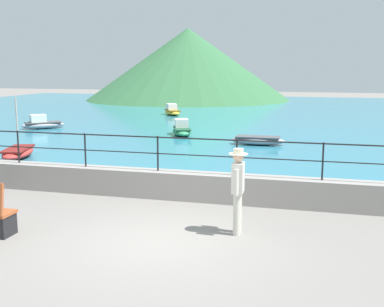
# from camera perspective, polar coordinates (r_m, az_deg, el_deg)

# --- Properties ---
(ground_plane) EXTENTS (120.00, 120.00, 0.00)m
(ground_plane) POSITION_cam_1_polar(r_m,az_deg,el_deg) (9.68, -4.40, -10.19)
(ground_plane) COLOR slate
(promenade_wall) EXTENTS (20.00, 0.56, 0.70)m
(promenade_wall) POSITION_cam_1_polar(r_m,az_deg,el_deg) (12.51, 0.50, -3.82)
(promenade_wall) COLOR gray
(promenade_wall) RESTS_ON ground
(railing) EXTENTS (18.44, 0.04, 0.90)m
(railing) POSITION_cam_1_polar(r_m,az_deg,el_deg) (12.31, 0.51, 0.61)
(railing) COLOR black
(railing) RESTS_ON promenade_wall
(lake_water) EXTENTS (64.00, 44.32, 0.06)m
(lake_water) POSITION_cam_1_polar(r_m,az_deg,el_deg) (34.69, 10.08, 4.34)
(lake_water) COLOR teal
(lake_water) RESTS_ON ground
(hill_main) EXTENTS (20.74, 20.74, 7.22)m
(hill_main) POSITION_cam_1_polar(r_m,az_deg,el_deg) (50.81, -0.47, 10.27)
(hill_main) COLOR #33663D
(hill_main) RESTS_ON ground
(person_walking) EXTENTS (0.38, 0.57, 1.75)m
(person_walking) POSITION_cam_1_polar(r_m,az_deg,el_deg) (9.89, 5.33, -3.84)
(person_walking) COLOR beige
(person_walking) RESTS_ON ground
(boat_0) EXTENTS (2.30, 0.91, 0.36)m
(boat_0) POSITION_cam_1_polar(r_m,az_deg,el_deg) (21.22, 7.61, 1.54)
(boat_0) COLOR gray
(boat_0) RESTS_ON lake_water
(boat_3) EXTENTS (1.65, 2.47, 0.76)m
(boat_3) POSITION_cam_1_polar(r_m,az_deg,el_deg) (24.10, -1.18, 2.79)
(boat_3) COLOR #338C59
(boat_3) RESTS_ON lake_water
(boat_4) EXTENTS (2.30, 2.22, 0.76)m
(boat_4) POSITION_cam_1_polar(r_m,az_deg,el_deg) (27.83, -16.93, 3.33)
(boat_4) COLOR gray
(boat_4) RESTS_ON lake_water
(boat_5) EXTENTS (1.54, 2.46, 2.21)m
(boat_5) POSITION_cam_1_polar(r_m,az_deg,el_deg) (19.11, -19.49, 0.15)
(boat_5) COLOR red
(boat_5) RESTS_ON lake_water
(boat_6) EXTENTS (1.98, 2.43, 0.76)m
(boat_6) POSITION_cam_1_polar(r_m,az_deg,el_deg) (34.35, -2.30, 4.93)
(boat_6) COLOR gold
(boat_6) RESTS_ON lake_water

